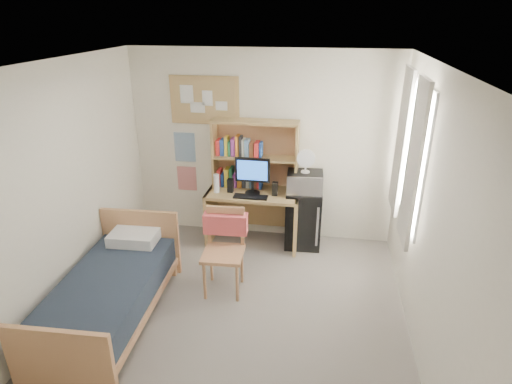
% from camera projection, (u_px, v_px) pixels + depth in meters
% --- Properties ---
extents(floor, '(3.60, 4.20, 0.02)m').
position_uv_depth(floor, '(232.00, 327.00, 4.43)').
color(floor, gray).
rests_on(floor, ground).
extents(ceiling, '(3.60, 4.20, 0.02)m').
position_uv_depth(ceiling, '(224.00, 67.00, 3.41)').
color(ceiling, silver).
rests_on(ceiling, wall_back).
extents(wall_back, '(3.60, 0.04, 2.60)m').
position_uv_depth(wall_back, '(262.00, 147.00, 5.83)').
color(wall_back, white).
rests_on(wall_back, floor).
extents(wall_left, '(0.04, 4.20, 2.60)m').
position_uv_depth(wall_left, '(49.00, 201.00, 4.19)').
color(wall_left, white).
rests_on(wall_left, floor).
extents(wall_right, '(0.04, 4.20, 2.60)m').
position_uv_depth(wall_right, '(434.00, 229.00, 3.65)').
color(wall_right, white).
rests_on(wall_right, floor).
extents(window_unit, '(0.10, 1.40, 1.70)m').
position_uv_depth(window_unit, '(410.00, 153.00, 4.63)').
color(window_unit, white).
rests_on(window_unit, wall_right).
extents(curtain_left, '(0.04, 0.55, 1.70)m').
position_uv_depth(curtain_left, '(413.00, 164.00, 4.27)').
color(curtain_left, silver).
rests_on(curtain_left, wall_right).
extents(curtain_right, '(0.04, 0.55, 1.70)m').
position_uv_depth(curtain_right, '(401.00, 142.00, 5.00)').
color(curtain_right, silver).
rests_on(curtain_right, wall_right).
extents(bulletin_board, '(0.94, 0.03, 0.64)m').
position_uv_depth(bulletin_board, '(205.00, 100.00, 5.69)').
color(bulletin_board, tan).
rests_on(bulletin_board, wall_back).
extents(poster_wave, '(0.30, 0.01, 0.42)m').
position_uv_depth(poster_wave, '(185.00, 147.00, 6.00)').
color(poster_wave, '#245C93').
rests_on(poster_wave, wall_back).
extents(poster_japan, '(0.28, 0.01, 0.36)m').
position_uv_depth(poster_japan, '(187.00, 178.00, 6.18)').
color(poster_japan, red).
rests_on(poster_japan, wall_back).
extents(desk, '(1.25, 0.63, 0.78)m').
position_uv_depth(desk, '(253.00, 218.00, 5.89)').
color(desk, tan).
rests_on(desk, floor).
extents(desk_chair, '(0.52, 0.52, 0.99)m').
position_uv_depth(desk_chair, '(223.00, 253.00, 4.82)').
color(desk_chair, tan).
rests_on(desk_chair, floor).
extents(mini_fridge, '(0.50, 0.50, 0.81)m').
position_uv_depth(mini_fridge, '(303.00, 218.00, 5.85)').
color(mini_fridge, black).
rests_on(mini_fridge, floor).
extents(bed, '(0.98, 1.86, 0.50)m').
position_uv_depth(bed, '(110.00, 298.00, 4.46)').
color(bed, '#1B2431').
rests_on(bed, floor).
extents(hutch, '(1.15, 0.30, 0.94)m').
position_uv_depth(hutch, '(255.00, 155.00, 5.70)').
color(hutch, tan).
rests_on(hutch, desk).
extents(monitor, '(0.46, 0.04, 0.49)m').
position_uv_depth(monitor, '(252.00, 176.00, 5.59)').
color(monitor, black).
rests_on(monitor, desk).
extents(keyboard, '(0.45, 0.15, 0.02)m').
position_uv_depth(keyboard, '(251.00, 197.00, 5.56)').
color(keyboard, black).
rests_on(keyboard, desk).
extents(speaker_left, '(0.08, 0.08, 0.18)m').
position_uv_depth(speaker_left, '(230.00, 186.00, 5.70)').
color(speaker_left, black).
rests_on(speaker_left, desk).
extents(speaker_right, '(0.07, 0.07, 0.18)m').
position_uv_depth(speaker_right, '(275.00, 189.00, 5.61)').
color(speaker_right, black).
rests_on(speaker_right, desk).
extents(water_bottle, '(0.08, 0.08, 0.25)m').
position_uv_depth(water_bottle, '(216.00, 183.00, 5.68)').
color(water_bottle, white).
rests_on(water_bottle, desk).
extents(hoodie, '(0.51, 0.18, 0.24)m').
position_uv_depth(hoodie, '(226.00, 224.00, 4.89)').
color(hoodie, '#E45657').
rests_on(hoodie, desk_chair).
extents(microwave, '(0.48, 0.37, 0.27)m').
position_uv_depth(microwave, '(305.00, 182.00, 5.62)').
color(microwave, silver).
rests_on(microwave, mini_fridge).
extents(desk_fan, '(0.24, 0.24, 0.29)m').
position_uv_depth(desk_fan, '(306.00, 162.00, 5.51)').
color(desk_fan, white).
rests_on(desk_fan, microwave).
extents(pillow, '(0.56, 0.40, 0.13)m').
position_uv_depth(pillow, '(134.00, 237.00, 5.02)').
color(pillow, white).
rests_on(pillow, bed).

